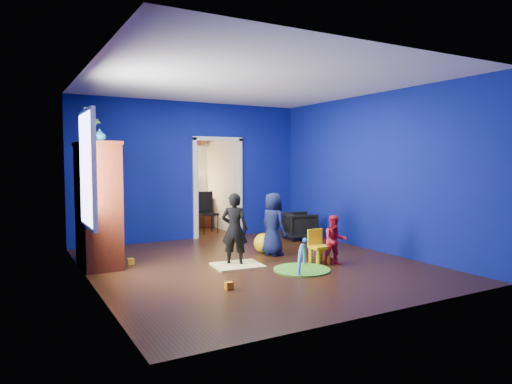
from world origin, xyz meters
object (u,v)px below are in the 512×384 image
hopper_ball (263,243)px  study_desk (193,213)px  armchair (299,226)px  kid_chair (319,248)px  child_black (235,229)px  child_navy (273,224)px  vase (100,135)px  toddler_red (335,240)px  crt_tv (100,202)px  play_mat (302,270)px  folding_chair (208,213)px  tv_armoire (98,204)px

hopper_ball → study_desk: study_desk is taller
armchair → kid_chair: (-1.03, -2.06, -0.04)m
hopper_ball → child_black: bearing=-145.6°
child_navy → vase: vase is taller
child_navy → toddler_red: size_ratio=1.39×
child_navy → toddler_red: child_navy is taller
vase → crt_tv: (0.04, 0.30, -1.03)m
child_navy → study_desk: (-0.03, 3.79, -0.18)m
play_mat → toddler_red: bearing=3.5°
study_desk → child_black: bearing=-102.2°
vase → play_mat: vase is taller
hopper_ball → folding_chair: bearing=89.6°
child_black → kid_chair: bearing=-166.0°
kid_chair → play_mat: 0.61m
armchair → study_desk: 3.00m
vase → study_desk: (2.80, 3.44, -1.68)m
hopper_ball → folding_chair: (0.02, 2.58, 0.28)m
crt_tv → study_desk: (2.76, 3.14, -0.65)m
armchair → child_black: bearing=134.8°
toddler_red → study_desk: size_ratio=0.91×
child_black → hopper_ball: child_black is taller
kid_chair → study_desk: 4.74m
toddler_red → play_mat: 0.77m
toddler_red → hopper_ball: size_ratio=2.24×
child_black → hopper_ball: bearing=-106.8°
toddler_red → vase: (-3.31, 1.48, 1.65)m
armchair → folding_chair: (-1.38, 1.70, 0.17)m
armchair → child_navy: bearing=141.8°
vase → play_mat: (2.64, -1.52, -2.04)m
vase → armchair: bearing=10.6°
tv_armoire → play_mat: size_ratio=2.27×
child_black → play_mat: size_ratio=1.34×
study_desk → folding_chair: bearing=-90.0°
kid_chair → play_mat: kid_chair is taller
toddler_red → tv_armoire: tv_armoire is taller
crt_tv → hopper_ball: (2.75, -0.40, -0.84)m
crt_tv → folding_chair: (2.76, 2.18, -0.56)m
tv_armoire → folding_chair: size_ratio=2.13×
child_black → folding_chair: 3.32m
toddler_red → hopper_ball: bearing=131.2°
toddler_red → tv_armoire: (-3.31, 1.78, 0.58)m
toddler_red → hopper_ball: 1.49m
tv_armoire → study_desk: tv_armoire is taller
play_mat → study_desk: size_ratio=0.98×
armchair → study_desk: study_desk is taller
child_black → folding_chair: size_ratio=1.26×
child_navy → tv_armoire: size_ratio=0.56×
child_black → study_desk: bearing=-63.5°
child_black → kid_chair: (1.25, -0.58, -0.33)m
vase → hopper_ball: vase is taller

